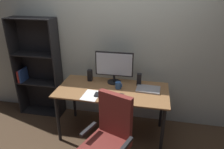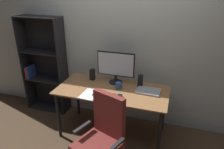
{
  "view_description": "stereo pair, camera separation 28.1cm",
  "coord_description": "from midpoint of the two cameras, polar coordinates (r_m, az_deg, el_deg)",
  "views": [
    {
      "loc": [
        0.51,
        -2.52,
        2.07
      ],
      "look_at": [
        -0.01,
        0.01,
        0.96
      ],
      "focal_mm": 33.5,
      "sensor_mm": 36.0,
      "label": 1
    },
    {
      "loc": [
        0.78,
        -2.45,
        2.07
      ],
      "look_at": [
        -0.01,
        0.01,
        0.96
      ],
      "focal_mm": 33.5,
      "sensor_mm": 36.0,
      "label": 2
    }
  ],
  "objects": [
    {
      "name": "back_wall",
      "position": [
        3.18,
        -0.52,
        9.3
      ],
      "size": [
        6.4,
        0.1,
        2.6
      ],
      "primitive_type": "cube",
      "color": "beige",
      "rests_on": "ground"
    },
    {
      "name": "ground_plane",
      "position": [
        3.3,
        -2.45,
        -15.6
      ],
      "size": [
        12.0,
        12.0,
        0.0
      ],
      "primitive_type": "plane",
      "color": "#4C3826"
    },
    {
      "name": "monitor",
      "position": [
        2.99,
        -2.1,
        2.39
      ],
      "size": [
        0.55,
        0.2,
        0.47
      ],
      "color": "black",
      "rests_on": "desk"
    },
    {
      "name": "speaker_left",
      "position": [
        3.15,
        -8.58,
        -0.28
      ],
      "size": [
        0.06,
        0.07,
        0.17
      ],
      "primitive_type": "cube",
      "color": "black",
      "rests_on": "desk"
    },
    {
      "name": "laptop",
      "position": [
        2.89,
        7.12,
        -4.06
      ],
      "size": [
        0.33,
        0.25,
        0.02
      ],
      "primitive_type": "cube",
      "rotation": [
        0.0,
        0.0,
        -0.06
      ],
      "color": "#99999E",
      "rests_on": "desk"
    },
    {
      "name": "office_chair",
      "position": [
        2.44,
        -4.31,
        -18.13
      ],
      "size": [
        0.58,
        0.58,
        1.01
      ],
      "rotation": [
        0.0,
        0.0,
        -0.36
      ],
      "color": "#232326",
      "rests_on": "ground"
    },
    {
      "name": "paper_sheet",
      "position": [
        2.77,
        -8.68,
        -5.69
      ],
      "size": [
        0.23,
        0.31,
        0.0
      ],
      "primitive_type": "cube",
      "rotation": [
        0.0,
        0.0,
        -0.06
      ],
      "color": "white",
      "rests_on": "desk"
    },
    {
      "name": "speaker_right",
      "position": [
        2.99,
        4.76,
        -1.41
      ],
      "size": [
        0.06,
        0.07,
        0.17
      ],
      "primitive_type": "cube",
      "color": "black",
      "rests_on": "desk"
    },
    {
      "name": "bookshelf",
      "position": [
        3.69,
        -21.66,
        1.57
      ],
      "size": [
        0.73,
        0.28,
        1.63
      ],
      "color": "black",
      "rests_on": "ground"
    },
    {
      "name": "mouse",
      "position": [
        2.69,
        -0.56,
        -6.01
      ],
      "size": [
        0.07,
        0.1,
        0.03
      ],
      "primitive_type": "cube",
      "rotation": [
        0.0,
        0.0,
        -0.19
      ],
      "color": "black",
      "rests_on": "desk"
    },
    {
      "name": "desk",
      "position": [
        2.93,
        -2.67,
        -5.58
      ],
      "size": [
        1.53,
        0.73,
        0.74
      ],
      "color": "olive",
      "rests_on": "ground"
    },
    {
      "name": "keyboard",
      "position": [
        2.73,
        -4.71,
        -5.71
      ],
      "size": [
        0.29,
        0.12,
        0.02
      ],
      "primitive_type": "cube",
      "rotation": [
        0.0,
        0.0,
        0.04
      ],
      "color": "black",
      "rests_on": "desk"
    },
    {
      "name": "coffee_mug",
      "position": [
        2.9,
        -1.05,
        -3.04
      ],
      "size": [
        0.1,
        0.08,
        0.09
      ],
      "color": "#285193",
      "rests_on": "desk"
    }
  ]
}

